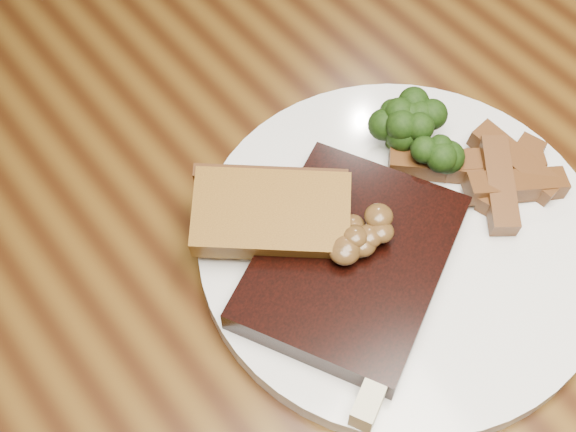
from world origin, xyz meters
The scene contains 8 objects.
dining_table centered at (0.00, 0.00, 0.66)m, with size 1.60×0.90×0.75m.
plate centered at (0.07, -0.08, 0.76)m, with size 0.30×0.30×0.01m, color white.
steak centered at (0.02, -0.07, 0.77)m, with size 0.16×0.12×0.02m, color black.
steak_bone centered at (0.02, -0.13, 0.77)m, with size 0.16×0.02×0.02m, color beige.
mushroom_pile centered at (0.03, -0.07, 0.80)m, with size 0.06×0.06×0.03m, color #57371B, non-canonical shape.
garlic_bread centered at (-0.01, -0.02, 0.77)m, with size 0.11×0.06×0.02m, color brown.
potato_wedges centered at (0.13, -0.08, 0.77)m, with size 0.10×0.10×0.02m, color brown, non-canonical shape.
broccoli_cluster centered at (0.13, -0.01, 0.78)m, with size 0.07×0.07×0.04m, color #1A320B, non-canonical shape.
Camera 1 is at (-0.19, -0.27, 1.27)m, focal length 50.00 mm.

